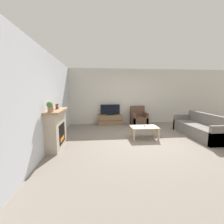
{
  "coord_description": "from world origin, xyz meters",
  "views": [
    {
      "loc": [
        -1.5,
        -4.73,
        1.62
      ],
      "look_at": [
        -0.96,
        0.73,
        0.85
      ],
      "focal_mm": 24.0,
      "sensor_mm": 36.0,
      "label": 1
    }
  ],
  "objects_px": {
    "remote": "(145,126)",
    "potted_plant": "(50,106)",
    "tv": "(110,110)",
    "fireplace": "(57,128)",
    "couch": "(200,129)",
    "mantel_vase_left": "(52,108)",
    "armchair": "(139,119)",
    "tv_stand": "(110,120)",
    "mantel_clock": "(57,106)",
    "coffee_table": "(144,128)"
  },
  "relations": [
    {
      "from": "tv",
      "to": "remote",
      "type": "distance_m",
      "value": 2.43
    },
    {
      "from": "mantel_clock",
      "to": "tv_stand",
      "type": "height_order",
      "value": "mantel_clock"
    },
    {
      "from": "armchair",
      "to": "coffee_table",
      "type": "xyz_separation_m",
      "value": [
        -0.36,
        -1.99,
        0.06
      ]
    },
    {
      "from": "mantel_vase_left",
      "to": "coffee_table",
      "type": "xyz_separation_m",
      "value": [
        2.77,
        0.91,
        -0.82
      ]
    },
    {
      "from": "potted_plant",
      "to": "coffee_table",
      "type": "bearing_deg",
      "value": 21.16
    },
    {
      "from": "tv",
      "to": "tv_stand",
      "type": "bearing_deg",
      "value": 90.0
    },
    {
      "from": "mantel_vase_left",
      "to": "couch",
      "type": "height_order",
      "value": "mantel_vase_left"
    },
    {
      "from": "fireplace",
      "to": "coffee_table",
      "type": "bearing_deg",
      "value": 10.35
    },
    {
      "from": "coffee_table",
      "to": "couch",
      "type": "xyz_separation_m",
      "value": [
        2.07,
        0.01,
        -0.08
      ]
    },
    {
      "from": "tv",
      "to": "couch",
      "type": "bearing_deg",
      "value": -36.34
    },
    {
      "from": "tv",
      "to": "remote",
      "type": "relative_size",
      "value": 6.06
    },
    {
      "from": "fireplace",
      "to": "tv",
      "type": "distance_m",
      "value": 3.3
    },
    {
      "from": "mantel_clock",
      "to": "tv",
      "type": "distance_m",
      "value": 3.22
    },
    {
      "from": "fireplace",
      "to": "remote",
      "type": "bearing_deg",
      "value": 11.5
    },
    {
      "from": "mantel_clock",
      "to": "couch",
      "type": "height_order",
      "value": "mantel_clock"
    },
    {
      "from": "potted_plant",
      "to": "tv_stand",
      "type": "relative_size",
      "value": 0.22
    },
    {
      "from": "mantel_clock",
      "to": "armchair",
      "type": "relative_size",
      "value": 0.17
    },
    {
      "from": "remote",
      "to": "fireplace",
      "type": "bearing_deg",
      "value": -163.26
    },
    {
      "from": "mantel_vase_left",
      "to": "remote",
      "type": "height_order",
      "value": "mantel_vase_left"
    },
    {
      "from": "mantel_clock",
      "to": "tv",
      "type": "height_order",
      "value": "mantel_clock"
    },
    {
      "from": "potted_plant",
      "to": "couch",
      "type": "xyz_separation_m",
      "value": [
        4.84,
        1.08,
        -0.97
      ]
    },
    {
      "from": "mantel_vase_left",
      "to": "remote",
      "type": "xyz_separation_m",
      "value": [
        2.8,
        0.97,
        -0.76
      ]
    },
    {
      "from": "fireplace",
      "to": "couch",
      "type": "distance_m",
      "value": 4.89
    },
    {
      "from": "potted_plant",
      "to": "tv",
      "type": "relative_size",
      "value": 0.29
    },
    {
      "from": "armchair",
      "to": "couch",
      "type": "distance_m",
      "value": 2.62
    },
    {
      "from": "remote",
      "to": "potted_plant",
      "type": "bearing_deg",
      "value": -152.68
    },
    {
      "from": "fireplace",
      "to": "remote",
      "type": "height_order",
      "value": "fireplace"
    },
    {
      "from": "fireplace",
      "to": "potted_plant",
      "type": "xyz_separation_m",
      "value": [
        0.02,
        -0.56,
        0.69
      ]
    },
    {
      "from": "potted_plant",
      "to": "remote",
      "type": "height_order",
      "value": "potted_plant"
    },
    {
      "from": "mantel_vase_left",
      "to": "armchair",
      "type": "relative_size",
      "value": 0.19
    },
    {
      "from": "tv_stand",
      "to": "mantel_vase_left",
      "type": "bearing_deg",
      "value": -119.47
    },
    {
      "from": "mantel_vase_left",
      "to": "armchair",
      "type": "bearing_deg",
      "value": 42.8
    },
    {
      "from": "potted_plant",
      "to": "tv",
      "type": "bearing_deg",
      "value": 61.75
    },
    {
      "from": "tv_stand",
      "to": "remote",
      "type": "height_order",
      "value": "tv_stand"
    },
    {
      "from": "fireplace",
      "to": "tv_stand",
      "type": "xyz_separation_m",
      "value": [
        1.8,
        2.77,
        -0.33
      ]
    },
    {
      "from": "potted_plant",
      "to": "couch",
      "type": "distance_m",
      "value": 5.06
    },
    {
      "from": "mantel_vase_left",
      "to": "remote",
      "type": "relative_size",
      "value": 1.11
    },
    {
      "from": "potted_plant",
      "to": "armchair",
      "type": "relative_size",
      "value": 0.3
    },
    {
      "from": "remote",
      "to": "couch",
      "type": "distance_m",
      "value": 2.05
    },
    {
      "from": "tv",
      "to": "potted_plant",
      "type": "bearing_deg",
      "value": -118.25
    },
    {
      "from": "mantel_vase_left",
      "to": "potted_plant",
      "type": "xyz_separation_m",
      "value": [
        0.0,
        -0.17,
        0.08
      ]
    },
    {
      "from": "mantel_clock",
      "to": "coffee_table",
      "type": "xyz_separation_m",
      "value": [
        2.77,
        0.38,
        -0.82
      ]
    },
    {
      "from": "mantel_vase_left",
      "to": "tv_stand",
      "type": "xyz_separation_m",
      "value": [
        1.79,
        3.16,
        -0.94
      ]
    },
    {
      "from": "tv",
      "to": "couch",
      "type": "relative_size",
      "value": 0.43
    },
    {
      "from": "tv",
      "to": "coffee_table",
      "type": "distance_m",
      "value": 2.48
    },
    {
      "from": "mantel_clock",
      "to": "armchair",
      "type": "bearing_deg",
      "value": 37.12
    },
    {
      "from": "fireplace",
      "to": "remote",
      "type": "distance_m",
      "value": 2.88
    },
    {
      "from": "mantel_vase_left",
      "to": "tv_stand",
      "type": "distance_m",
      "value": 3.75
    },
    {
      "from": "mantel_vase_left",
      "to": "tv",
      "type": "distance_m",
      "value": 3.66
    },
    {
      "from": "mantel_clock",
      "to": "couch",
      "type": "xyz_separation_m",
      "value": [
        4.84,
        0.38,
        -0.9
      ]
    }
  ]
}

